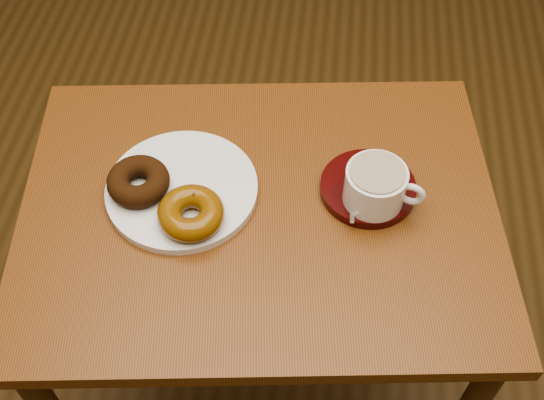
# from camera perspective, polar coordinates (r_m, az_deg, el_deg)

# --- Properties ---
(ground) EXTENTS (6.00, 6.00, 0.00)m
(ground) POSITION_cam_1_polar(r_m,az_deg,el_deg) (1.73, 4.32, -11.19)
(ground) COLOR #513819
(ground) RESTS_ON ground
(cafe_table) EXTENTS (0.81, 0.65, 0.70)m
(cafe_table) POSITION_cam_1_polar(r_m,az_deg,el_deg) (1.15, -0.99, -3.91)
(cafe_table) COLOR brown
(cafe_table) RESTS_ON ground
(donut_plate) EXTENTS (0.24, 0.24, 0.01)m
(donut_plate) POSITION_cam_1_polar(r_m,az_deg,el_deg) (1.08, -7.54, 0.89)
(donut_plate) COLOR white
(donut_plate) RESTS_ON cafe_table
(donut_cinnamon) EXTENTS (0.10, 0.10, 0.04)m
(donut_cinnamon) POSITION_cam_1_polar(r_m,az_deg,el_deg) (1.07, -11.12, 1.54)
(donut_cinnamon) COLOR #321A0A
(donut_cinnamon) RESTS_ON donut_plate
(donut_caramel) EXTENTS (0.13, 0.13, 0.04)m
(donut_caramel) POSITION_cam_1_polar(r_m,az_deg,el_deg) (1.02, -6.80, -1.09)
(donut_caramel) COLOR brown
(donut_caramel) RESTS_ON donut_plate
(saucer) EXTENTS (0.19, 0.19, 0.02)m
(saucer) POSITION_cam_1_polar(r_m,az_deg,el_deg) (1.08, 8.02, 1.00)
(saucer) COLOR #350707
(saucer) RESTS_ON cafe_table
(coffee_cup) EXTENTS (0.12, 0.09, 0.07)m
(coffee_cup) POSITION_cam_1_polar(r_m,az_deg,el_deg) (1.03, 8.72, 1.19)
(coffee_cup) COLOR white
(coffee_cup) RESTS_ON saucer
(teaspoon) EXTENTS (0.02, 0.11, 0.01)m
(teaspoon) POSITION_cam_1_polar(r_m,az_deg,el_deg) (1.07, 6.78, 1.51)
(teaspoon) COLOR silver
(teaspoon) RESTS_ON saucer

